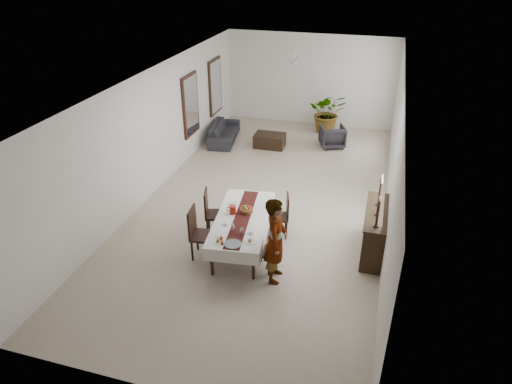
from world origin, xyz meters
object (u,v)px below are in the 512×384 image
object	(u,v)px
woman	(276,241)
sofa	(224,132)
sideboard_body	(374,232)
red_pitcher	(233,210)
dining_table_top	(242,219)

from	to	relation	value
woman	sofa	xyz separation A→B (m)	(-3.39, 6.53, -0.61)
woman	sideboard_body	world-z (taller)	woman
red_pitcher	sofa	distance (m)	5.98
sideboard_body	sofa	distance (m)	7.27
sofa	sideboard_body	bearing A→B (deg)	-143.41
sofa	red_pitcher	bearing A→B (deg)	-167.56
woman	sofa	distance (m)	7.39
sideboard_body	sofa	world-z (taller)	sideboard_body
sofa	woman	bearing A→B (deg)	-161.63
woman	sideboard_body	xyz separation A→B (m)	(1.81, 1.45, -0.41)
sideboard_body	red_pitcher	bearing A→B (deg)	-171.26
dining_table_top	red_pitcher	distance (m)	0.31
dining_table_top	red_pitcher	xyz separation A→B (m)	(-0.25, 0.11, 0.13)
red_pitcher	woman	world-z (taller)	woman
red_pitcher	sideboard_body	world-z (taller)	sideboard_body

